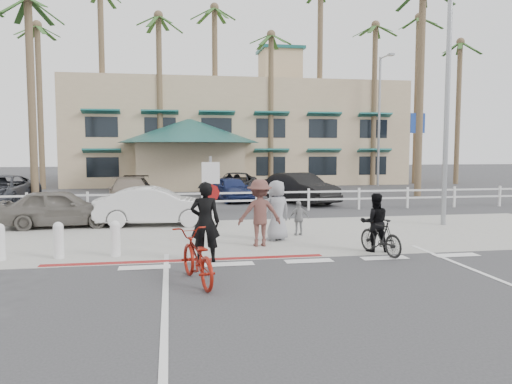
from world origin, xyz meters
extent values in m
plane|color=#333335|center=(0.00, 0.00, 0.00)|extent=(140.00, 140.00, 0.00)
cube|color=#333335|center=(0.00, -2.00, 0.00)|extent=(12.00, 16.00, 0.01)
cube|color=gray|center=(0.00, 4.50, 0.01)|extent=(22.00, 7.00, 0.01)
cube|color=#333335|center=(0.00, 8.50, 0.00)|extent=(40.00, 5.00, 0.01)
cube|color=#333335|center=(0.00, 18.00, 0.00)|extent=(50.00, 16.00, 0.01)
cube|color=maroon|center=(-3.00, 1.20, 0.01)|extent=(7.00, 0.25, 0.02)
imported|color=maroon|center=(-2.86, -0.95, 0.55)|extent=(1.18, 2.22, 1.11)
imported|color=black|center=(-2.54, 1.02, 1.00)|extent=(0.77, 0.55, 2.00)
imported|color=black|center=(2.06, 1.02, 0.49)|extent=(0.89, 1.69, 0.98)
imported|color=black|center=(2.09, 1.46, 0.80)|extent=(0.87, 0.73, 1.60)
imported|color=brown|center=(-0.86, 2.76, 0.96)|extent=(1.25, 0.72, 1.93)
imported|color=gray|center=(0.70, 4.23, 0.56)|extent=(0.68, 0.31, 1.13)
imported|color=gray|center=(-0.20, 3.51, 0.92)|extent=(1.04, 0.85, 1.85)
imported|color=silver|center=(-3.91, 7.23, 0.70)|extent=(4.35, 1.74, 1.41)
imported|color=#635D56|center=(-7.26, 7.41, 0.69)|extent=(4.12, 1.86, 1.37)
imported|color=gray|center=(-5.29, 13.22, 0.70)|extent=(2.40, 4.96, 1.39)
imported|color=#16214F|center=(-0.17, 15.07, 0.66)|extent=(2.34, 4.10, 1.31)
imported|color=black|center=(3.18, 13.53, 0.78)|extent=(3.42, 4.96, 1.55)
imported|color=black|center=(-5.44, 17.56, 0.62)|extent=(1.86, 4.32, 1.24)
imported|color=#222327|center=(0.51, 18.23, 0.68)|extent=(3.43, 5.32, 1.36)
camera|label=1|loc=(-3.38, -11.20, 2.81)|focal=35.00mm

